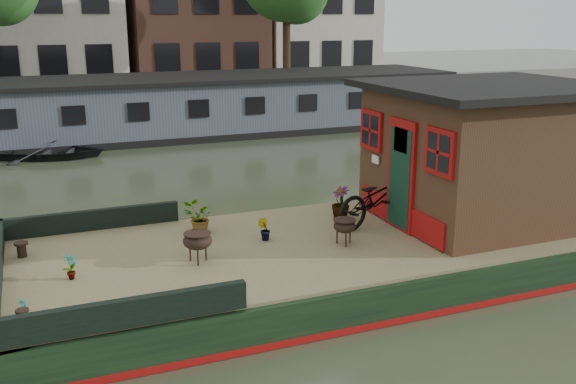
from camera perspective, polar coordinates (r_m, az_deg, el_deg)
name	(u,v)px	position (r m, az deg, el deg)	size (l,w,h in m)	color
ground	(376,267)	(11.25, 7.80, -6.64)	(120.00, 120.00, 0.00)	#373F28
houseboat_hull	(305,263)	(10.58, 1.53, -6.35)	(14.01, 4.02, 0.60)	black
houseboat_deck	(377,233)	(11.03, 7.92, -3.63)	(11.80, 3.80, 0.05)	olive
bow_bulwark	(62,264)	(9.61, -19.43, -6.03)	(3.00, 4.00, 0.35)	black
cabin	(487,151)	(11.93, 17.31, 3.50)	(4.00, 3.50, 2.42)	#321F13
bicycle	(378,198)	(11.28, 7.97, -0.50)	(0.64, 1.84, 0.97)	black
potted_plant_a	(70,267)	(9.43, -18.78, -6.30)	(0.20, 0.13, 0.38)	brown
potted_plant_b	(264,229)	(10.47, -2.14, -3.34)	(0.20, 0.16, 0.37)	brown
potted_plant_c	(199,218)	(10.87, -7.93, -2.31)	(0.48, 0.41, 0.53)	#9D5C2D
potted_plant_d	(341,202)	(11.62, 4.69, -0.92)	(0.32, 0.32, 0.58)	maroon
potted_plant_e	(22,309)	(8.48, -22.55, -9.55)	(0.14, 0.09, 0.27)	#973C2C
brazier_front	(344,232)	(10.30, 5.04, -3.55)	(0.39, 0.39, 0.42)	black
brazier_rear	(198,248)	(9.61, -8.02, -4.91)	(0.43, 0.43, 0.46)	black
bollard_port	(22,250)	(10.57, -22.60, -4.75)	(0.21, 0.21, 0.23)	black
bollard_stbd	(23,317)	(8.37, -22.51, -10.21)	(0.16, 0.16, 0.18)	black
dinghy	(52,148)	(20.87, -20.24, 3.73)	(2.20, 3.08, 0.64)	black
far_houseboat	(185,108)	(23.82, -9.13, 7.41)	(20.40, 4.40, 2.11)	#424E59
quay	(153,101)	(30.20, -11.95, 7.93)	(60.00, 6.00, 0.90)	#47443F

